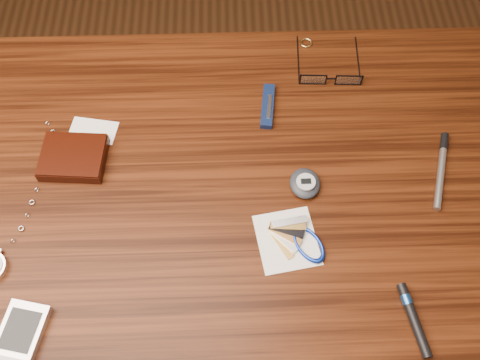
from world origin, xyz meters
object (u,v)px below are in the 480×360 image
at_px(eyeglasses, 330,77).
at_px(pda_phone, 18,341).
at_px(wallet_and_card, 74,157).
at_px(pedometer, 305,183).
at_px(silver_pen, 442,164).
at_px(desk, 221,227).
at_px(notepad_keys, 297,241).
at_px(pocket_knife, 268,106).

relative_size(eyeglasses, pda_phone, 1.04).
bearing_deg(wallet_and_card, pedometer, -9.10).
distance_m(eyeglasses, silver_pen, 0.24).
height_order(desk, silver_pen, silver_pen).
distance_m(pda_phone, notepad_keys, 0.41).
xyz_separation_m(desk, notepad_keys, (0.11, -0.07, 0.11)).
bearing_deg(pocket_knife, silver_pen, -24.49).
xyz_separation_m(desk, eyeglasses, (0.20, 0.23, 0.11)).
xyz_separation_m(pedometer, silver_pen, (0.22, 0.03, -0.00)).
distance_m(desk, wallet_and_card, 0.27).
xyz_separation_m(eyeglasses, silver_pen, (0.16, -0.18, -0.01)).
xyz_separation_m(desk, wallet_and_card, (-0.23, 0.08, 0.11)).
relative_size(pda_phone, pocket_knife, 1.27).
height_order(wallet_and_card, pocket_knife, wallet_and_card).
height_order(wallet_and_card, silver_pen, wallet_and_card).
distance_m(eyeglasses, pda_phone, 0.64).
relative_size(desk, silver_pen, 7.22).
relative_size(pda_phone, notepad_keys, 0.97).
xyz_separation_m(desk, silver_pen, (0.35, 0.05, 0.11)).
bearing_deg(pda_phone, pedometer, 29.40).
bearing_deg(pocket_knife, pedometer, -72.15).
distance_m(desk, pocket_knife, 0.22).
xyz_separation_m(wallet_and_card, pedometer, (0.36, -0.06, -0.00)).
bearing_deg(desk, pocket_knife, 64.10).
bearing_deg(notepad_keys, pedometer, 78.40).
distance_m(wallet_and_card, pda_phone, 0.29).
bearing_deg(eyeglasses, notepad_keys, -105.23).
distance_m(wallet_and_card, eyeglasses, 0.45).
height_order(pedometer, notepad_keys, pedometer).
xyz_separation_m(desk, pedometer, (0.13, 0.02, 0.11)).
distance_m(notepad_keys, silver_pen, 0.27).
bearing_deg(wallet_and_card, eyeglasses, 19.36).
bearing_deg(notepad_keys, silver_pen, 27.10).
relative_size(eyeglasses, silver_pen, 0.85).
relative_size(desk, eyeglasses, 8.51).
height_order(notepad_keys, silver_pen, same).
bearing_deg(wallet_and_card, pocket_knife, 16.76).
height_order(desk, pedometer, pedometer).
height_order(pda_phone, silver_pen, pda_phone).
height_order(pocket_knife, silver_pen, same).
distance_m(pda_phone, pedometer, 0.46).
relative_size(notepad_keys, pocket_knife, 1.31).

